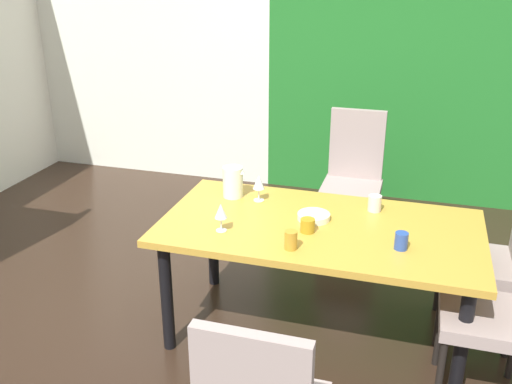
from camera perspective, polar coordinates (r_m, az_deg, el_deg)
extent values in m
cube|color=#2F2017|center=(3.46, -6.57, -15.63)|extent=(5.62, 5.56, 0.02)
cube|color=silver|center=(5.90, -10.95, 15.11)|extent=(2.54, 0.10, 2.81)
cube|color=#206E25|center=(5.26, 18.37, 13.57)|extent=(3.08, 0.10, 2.81)
cube|color=gold|center=(3.22, 6.40, -3.58)|extent=(1.78, 0.94, 0.04)
cylinder|color=black|center=(3.89, -4.33, -4.67)|extent=(0.07, 0.07, 0.69)
cylinder|color=black|center=(3.70, 19.46, -7.59)|extent=(0.07, 0.07, 0.69)
cylinder|color=black|center=(3.30, -8.92, -10.25)|extent=(0.07, 0.07, 0.69)
cylinder|color=black|center=(3.07, 19.85, -14.31)|extent=(0.07, 0.07, 0.69)
cube|color=gray|center=(4.41, 9.47, 0.18)|extent=(0.44, 0.44, 0.07)
cube|color=gray|center=(4.50, 10.05, 4.53)|extent=(0.42, 0.05, 0.58)
cylinder|color=black|center=(4.32, 11.42, -4.08)|extent=(0.04, 0.04, 0.43)
cylinder|color=black|center=(4.36, 6.46, -3.51)|extent=(0.04, 0.04, 0.43)
cylinder|color=black|center=(4.67, 11.90, -2.08)|extent=(0.04, 0.04, 0.43)
cylinder|color=black|center=(4.71, 7.30, -1.56)|extent=(0.04, 0.04, 0.43)
cube|color=gray|center=(3.57, 21.39, -6.73)|extent=(0.44, 0.44, 0.07)
cylinder|color=black|center=(3.51, 17.86, -11.48)|extent=(0.04, 0.04, 0.43)
cylinder|color=black|center=(3.84, 17.86, -8.40)|extent=(0.04, 0.04, 0.43)
cylinder|color=black|center=(3.56, 24.09, -12.01)|extent=(0.04, 0.04, 0.43)
cylinder|color=black|center=(3.88, 23.51, -8.92)|extent=(0.04, 0.04, 0.43)
cube|color=gray|center=(3.09, 22.01, -11.63)|extent=(0.44, 0.44, 0.07)
cylinder|color=black|center=(3.06, 17.88, -17.18)|extent=(0.04, 0.04, 0.43)
cylinder|color=black|center=(3.36, 17.87, -13.14)|extent=(0.04, 0.04, 0.43)
cylinder|color=silver|center=(3.51, 0.28, -0.82)|extent=(0.06, 0.06, 0.00)
cylinder|color=silver|center=(3.49, 0.28, -0.22)|extent=(0.01, 0.01, 0.07)
cone|color=silver|center=(3.46, 0.28, 1.03)|extent=(0.07, 0.07, 0.09)
cylinder|color=silver|center=(3.13, -3.49, -3.84)|extent=(0.06, 0.06, 0.00)
cylinder|color=silver|center=(3.11, -3.50, -3.20)|extent=(0.01, 0.01, 0.07)
cone|color=silver|center=(3.08, -3.54, -1.89)|extent=(0.07, 0.07, 0.08)
cylinder|color=white|center=(3.26, 5.79, -2.45)|extent=(0.19, 0.19, 0.04)
cylinder|color=#B68528|center=(2.92, 3.51, -4.82)|extent=(0.07, 0.07, 0.10)
cylinder|color=#284698|center=(3.01, 14.32, -4.76)|extent=(0.07, 0.07, 0.09)
cylinder|color=#A6811B|center=(3.11, 5.18, -3.35)|extent=(0.08, 0.08, 0.08)
cylinder|color=beige|center=(3.42, 11.79, -1.10)|extent=(0.08, 0.08, 0.10)
cylinder|color=white|center=(3.53, -2.33, 1.01)|extent=(0.12, 0.12, 0.19)
cone|color=white|center=(3.49, -1.48, 2.15)|extent=(0.04, 0.04, 0.03)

